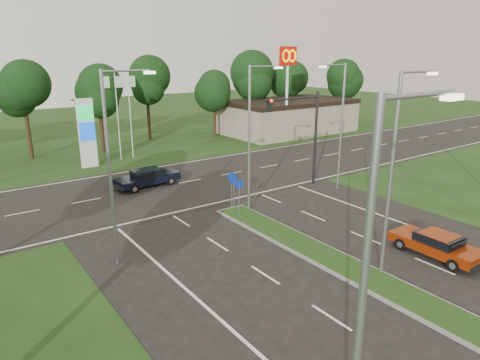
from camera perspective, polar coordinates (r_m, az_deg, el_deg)
verge_far at (r=61.90m, az=-21.74°, el=6.37°), size 160.00×50.00×0.02m
cross_road at (r=33.30m, az=-8.20°, el=-0.47°), size 160.00×12.00×0.02m
median_kerb at (r=19.28m, az=21.66°, el=-14.49°), size 2.00×26.00×0.12m
commercial_building at (r=54.97m, az=6.51°, el=8.40°), size 16.00×9.00×4.00m
streetlight_median_near at (r=19.20m, az=19.92°, el=1.83°), size 2.53×0.22×9.00m
streetlight_median_far at (r=26.02m, az=1.60°, el=6.44°), size 2.53×0.22×9.00m
streetlight_left_near at (r=8.84m, az=16.79°, el=-15.08°), size 2.53×0.22×9.00m
streetlight_left_far at (r=19.94m, az=-16.57°, el=2.66°), size 2.53×0.22×9.00m
streetlight_right_far at (r=31.29m, az=13.17°, el=7.72°), size 2.53×0.22×9.00m
traffic_signal at (r=31.56m, az=8.43°, el=7.26°), size 5.10×0.42×7.00m
median_signs at (r=26.55m, az=-0.70°, el=-0.83°), size 1.16×1.76×2.38m
gas_pylon at (r=39.48m, az=-19.48°, el=6.18°), size 5.80×1.26×8.00m
mcdonalds_sign at (r=48.80m, az=6.39°, el=14.46°), size 2.20×0.47×10.40m
treeline_far at (r=46.76m, az=-17.76°, el=12.30°), size 6.00×6.00×9.90m
red_sedan at (r=23.30m, az=24.73°, el=-7.76°), size 1.87×4.38×1.20m
navy_sedan at (r=32.82m, az=-12.31°, el=0.34°), size 4.95×2.41×1.31m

